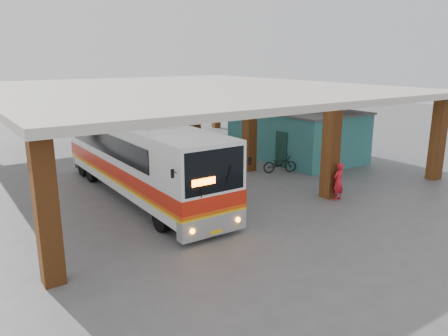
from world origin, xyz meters
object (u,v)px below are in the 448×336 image
(motorcycle, at_px, (280,164))
(pedestrian, at_px, (338,182))
(coach_bus, at_px, (140,157))
(red_chair, at_px, (231,146))

(motorcycle, xyz_separation_m, pedestrian, (-1.04, -5.11, 0.37))
(coach_bus, height_order, motorcycle, coach_bus)
(red_chair, bearing_deg, coach_bus, -153.19)
(motorcycle, height_order, pedestrian, pedestrian)
(coach_bus, distance_m, red_chair, 10.86)
(pedestrian, bearing_deg, coach_bus, -46.04)
(coach_bus, xyz_separation_m, red_chair, (9.14, 5.69, -1.48))
(motorcycle, distance_m, red_chair, 6.25)
(motorcycle, distance_m, pedestrian, 5.23)
(pedestrian, relative_size, red_chair, 2.14)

